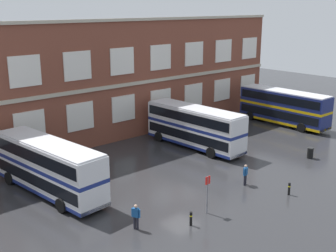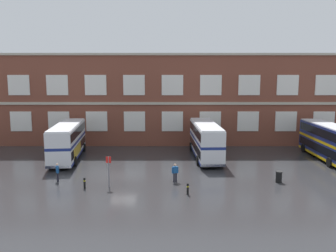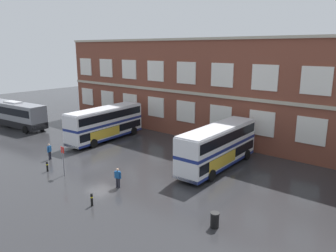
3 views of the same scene
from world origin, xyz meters
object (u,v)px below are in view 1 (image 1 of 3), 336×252
waiting_passenger (136,216)px  bus_stand_flag (207,191)px  double_decker_far (284,107)px  second_passenger (245,174)px  safety_bollard_west (191,218)px  safety_bollard_east (289,189)px  station_litter_bin (310,153)px  double_decker_middle (195,126)px  double_decker_near (49,167)px

waiting_passenger → bus_stand_flag: (4.96, -1.49, 0.70)m
double_decker_far → waiting_passenger: size_ratio=6.47×
second_passenger → safety_bollard_west: (-7.83, -1.84, -0.44)m
second_passenger → safety_bollard_west: 8.06m
safety_bollard_west → safety_bollard_east: size_ratio=1.00×
waiting_passenger → safety_bollard_west: size_ratio=1.79×
station_litter_bin → safety_bollard_west: (-17.28, -1.75, -0.03)m
double_decker_middle → second_passenger: size_ratio=6.52×
double_decker_near → safety_bollard_east: (13.20, -12.18, -1.66)m
double_decker_middle → safety_bollard_west: bearing=-135.9°
waiting_passenger → safety_bollard_east: bearing=-16.8°
station_litter_bin → bus_stand_flag: bearing=-175.3°
second_passenger → station_litter_bin: 9.45m
double_decker_middle → waiting_passenger: size_ratio=6.52×
second_passenger → station_litter_bin: size_ratio=1.65×
double_decker_near → bus_stand_flag: 12.01m
double_decker_far → safety_bollard_west: bearing=-158.0°
double_decker_near → second_passenger: size_ratio=6.59×
double_decker_near → second_passenger: 15.11m
second_passenger → safety_bollard_west: size_ratio=1.79×
waiting_passenger → safety_bollard_east: waiting_passenger is taller
safety_bollard_east → second_passenger: bearing=106.0°
safety_bollard_west → safety_bollard_east: bearing=-10.0°
double_decker_middle → bus_stand_flag: bearing=-131.7°
station_litter_bin → safety_bollard_west: 17.36m
bus_stand_flag → safety_bollard_west: 2.38m
double_decker_middle → safety_bollard_west: (-11.60, -11.25, -1.66)m
double_decker_middle → double_decker_far: size_ratio=1.01×
waiting_passenger → bus_stand_flag: bus_stand_flag is taller
bus_stand_flag → safety_bollard_west: size_ratio=2.84×
second_passenger → safety_bollard_east: (0.97, -3.39, -0.44)m
double_decker_near → double_decker_far: bearing=-0.6°
double_decker_middle → bus_stand_flag: double_decker_middle is taller
second_passenger → waiting_passenger: bearing=179.2°
waiting_passenger → bus_stand_flag: 5.23m
double_decker_far → waiting_passenger: double_decker_far is taller
double_decker_middle → double_decker_far: 13.99m
double_decker_middle → station_litter_bin: size_ratio=10.77×
double_decker_far → station_litter_bin: 12.01m
double_decker_far → safety_bollard_west: size_ratio=11.59×
double_decker_far → second_passenger: double_decker_far is taller
waiting_passenger → second_passenger: size_ratio=1.00×
station_litter_bin → safety_bollard_east: size_ratio=1.08×
double_decker_near → safety_bollard_east: size_ratio=11.79×
waiting_passenger → second_passenger: 10.76m
second_passenger → safety_bollard_west: second_passenger is taller
waiting_passenger → second_passenger: (10.76, -0.14, 0.00)m
double_decker_middle → waiting_passenger: 17.27m
double_decker_near → station_litter_bin: 23.48m
double_decker_near → second_passenger: double_decker_near is taller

